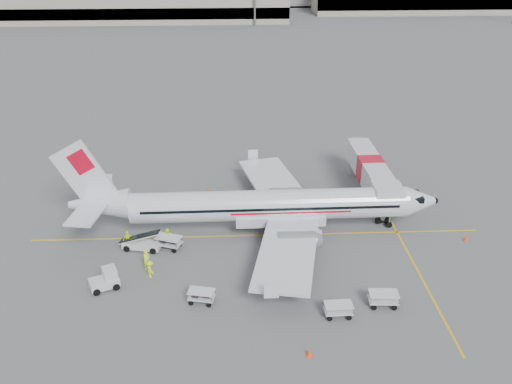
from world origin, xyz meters
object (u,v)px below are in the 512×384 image
jet_bridge (369,178)px  belt_loader (141,237)px  tug_aft (104,279)px  aircraft (270,186)px  tug_fore (310,239)px  tug_mid (267,274)px

jet_bridge → belt_loader: bearing=-157.6°
belt_loader → tug_aft: belt_loader is taller
tug_aft → aircraft: bearing=7.6°
tug_aft → jet_bridge: bearing=7.8°
tug_fore → tug_aft: (-18.26, -5.99, 0.11)m
belt_loader → aircraft: bearing=24.9°
belt_loader → tug_mid: size_ratio=2.27×
aircraft → jet_bridge: 13.91m
aircraft → tug_aft: 17.70m
tug_fore → jet_bridge: bearing=17.9°
tug_fore → belt_loader: bearing=144.1°
aircraft → tug_fore: bearing=-41.4°
tug_mid → tug_fore: bearing=40.9°
belt_loader → tug_aft: (-2.35, -6.26, -0.35)m
belt_loader → jet_bridge: bearing=34.8°
jet_bridge → tug_aft: size_ratio=7.20×
tug_mid → tug_aft: (-13.82, -0.34, 0.13)m
aircraft → tug_mid: size_ratio=17.18×
jet_bridge → tug_mid: 20.34m
aircraft → belt_loader: bearing=-167.4°
aircraft → belt_loader: (-12.28, -2.88, -3.65)m
jet_bridge → belt_loader: 25.92m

